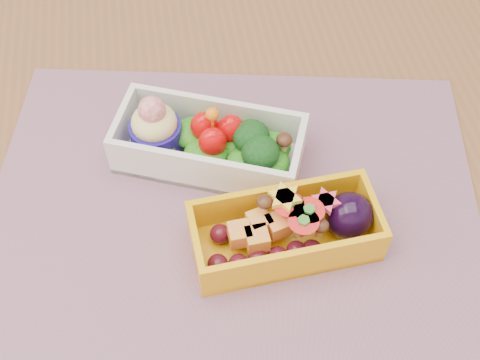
{
  "coord_description": "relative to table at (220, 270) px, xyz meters",
  "views": [
    {
      "loc": [
        -0.03,
        -0.3,
        1.24
      ],
      "look_at": [
        0.02,
        0.02,
        0.79
      ],
      "focal_mm": 45.92,
      "sensor_mm": 36.0,
      "label": 1
    }
  ],
  "objects": [
    {
      "name": "table",
      "position": [
        0.0,
        0.0,
        0.0
      ],
      "size": [
        1.2,
        0.8,
        0.75
      ],
      "color": "brown",
      "rests_on": "ground"
    },
    {
      "name": "placemat",
      "position": [
        0.02,
        0.01,
        0.1
      ],
      "size": [
        0.53,
        0.44,
        0.0
      ],
      "primitive_type": "cube",
      "rotation": [
        0.0,
        0.0,
        -0.2
      ],
      "color": "gray",
      "rests_on": "table"
    },
    {
      "name": "bento_white",
      "position": [
        0.0,
        0.07,
        0.13
      ],
      "size": [
        0.2,
        0.14,
        0.07
      ],
      "rotation": [
        0.0,
        0.0,
        -0.39
      ],
      "color": "white",
      "rests_on": "placemat"
    },
    {
      "name": "bento_yellow",
      "position": [
        0.06,
        -0.03,
        0.13
      ],
      "size": [
        0.17,
        0.08,
        0.06
      ],
      "rotation": [
        0.0,
        0.0,
        0.06
      ],
      "color": "#EBA60C",
      "rests_on": "placemat"
    }
  ]
}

